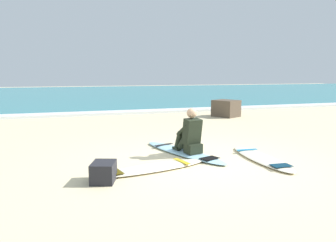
% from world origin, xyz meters
% --- Properties ---
extents(ground_plane, '(80.00, 80.00, 0.00)m').
position_xyz_m(ground_plane, '(0.00, 0.00, 0.00)').
color(ground_plane, beige).
extents(sea, '(80.00, 28.00, 0.10)m').
position_xyz_m(sea, '(0.00, 21.98, 0.05)').
color(sea, teal).
rests_on(sea, ground).
extents(breaking_foam, '(80.00, 0.90, 0.11)m').
position_xyz_m(breaking_foam, '(0.00, 8.28, 0.06)').
color(breaking_foam, white).
rests_on(breaking_foam, ground).
extents(surfboard_main, '(1.31, 2.62, 0.08)m').
position_xyz_m(surfboard_main, '(-0.09, 0.77, 0.04)').
color(surfboard_main, '#9ED1E5').
rests_on(surfboard_main, ground).
extents(surfer_seated, '(0.48, 0.76, 0.95)m').
position_xyz_m(surfer_seated, '(-0.01, 0.58, 0.44)').
color(surfer_seated, black).
rests_on(surfer_seated, surfboard_main).
extents(surfboard_spare_near, '(2.33, 0.98, 0.08)m').
position_xyz_m(surfboard_spare_near, '(-1.06, -0.18, 0.04)').
color(surfboard_spare_near, '#EFE5C6').
rests_on(surfboard_spare_near, ground).
extents(surfboard_spare_far, '(0.64, 2.17, 0.08)m').
position_xyz_m(surfboard_spare_far, '(1.23, -0.21, 0.04)').
color(surfboard_spare_far, '#EFE5C6').
rests_on(surfboard_spare_far, ground).
extents(shoreline_rock, '(1.13, 1.18, 0.66)m').
position_xyz_m(shoreline_rock, '(3.74, 6.03, 0.33)').
color(shoreline_rock, brown).
rests_on(shoreline_rock, ground).
extents(beach_bag, '(0.50, 0.57, 0.32)m').
position_xyz_m(beach_bag, '(-1.98, -0.58, 0.16)').
color(beach_bag, '#232328').
rests_on(beach_bag, ground).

